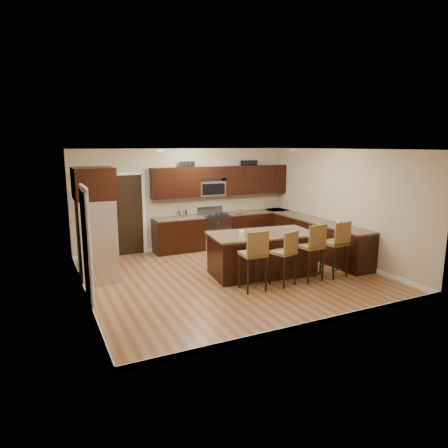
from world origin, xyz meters
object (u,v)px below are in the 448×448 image
island (262,255)px  stool_mid (286,252)px  range (214,231)px  stool_right (313,246)px  refrigerator (96,223)px  stool_extra (337,242)px  stool_left (254,254)px

island → stool_mid: (0.05, -0.84, 0.27)m
range → stool_right: bearing=-78.7°
island → refrigerator: (-3.29, 1.13, 0.78)m
stool_right → refrigerator: (-3.98, 1.99, 0.46)m
refrigerator → stool_extra: bearing=-23.2°
island → stool_right: (0.70, -0.85, 0.33)m
range → island: range is taller
range → island: size_ratio=0.47×
range → refrigerator: 3.68m
stool_left → stool_extra: bearing=2.9°
stool_right → stool_extra: bearing=-5.1°
range → stool_left: 3.52m
stool_mid → refrigerator: refrigerator is taller
stool_left → stool_mid: stool_left is taller
stool_mid → island: bearing=75.4°
stool_left → stool_extra: stool_extra is taller
stool_mid → stool_right: size_ratio=0.93×
stool_right → refrigerator: size_ratio=0.52×
range → island: (-0.01, -2.58, -0.04)m
stool_left → stool_right: bearing=2.9°
stool_right → stool_left: bearing=174.9°
stool_mid → stool_right: bearing=-18.5°
range → stool_extra: size_ratio=0.92×
stool_mid → stool_extra: stool_extra is taller
island → refrigerator: 3.56m
refrigerator → stool_extra: (4.63, -1.99, -0.46)m
stool_left → stool_right: (1.37, -0.00, 0.00)m
stool_right → stool_mid: bearing=174.2°
island → stool_left: (-0.68, -0.85, 0.32)m
stool_mid → stool_extra: (1.30, -0.01, 0.05)m
stool_left → range: bearing=81.5°
range → stool_mid: (0.03, -3.43, 0.23)m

